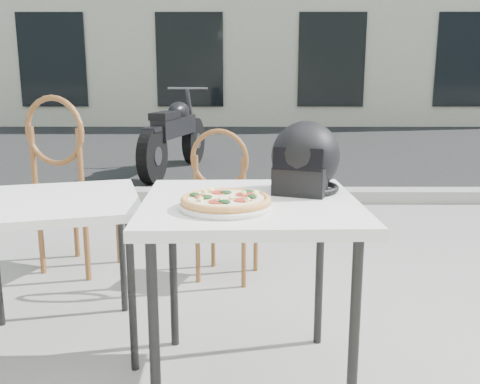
{
  "coord_description": "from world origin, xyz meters",
  "views": [
    {
      "loc": [
        -0.45,
        -2.2,
        1.22
      ],
      "look_at": [
        -0.46,
        -0.33,
        0.82
      ],
      "focal_mm": 40.0,
      "sensor_mm": 36.0,
      "label": 1
    }
  ],
  "objects_px": {
    "plate": "(226,206)",
    "helmet": "(305,161)",
    "cafe_chair_side": "(69,176)",
    "motorcycle": "(175,136)",
    "cafe_table_main": "(250,218)",
    "pizza": "(226,200)",
    "cafe_table_side": "(53,213)",
    "cafe_chair_main": "(224,197)"
  },
  "relations": [
    {
      "from": "pizza",
      "to": "cafe_table_side",
      "type": "height_order",
      "value": "pizza"
    },
    {
      "from": "plate",
      "to": "cafe_chair_main",
      "type": "xyz_separation_m",
      "value": [
        -0.05,
        1.27,
        -0.26
      ]
    },
    {
      "from": "plate",
      "to": "pizza",
      "type": "relative_size",
      "value": 0.96
    },
    {
      "from": "cafe_chair_side",
      "to": "pizza",
      "type": "bearing_deg",
      "value": 146.24
    },
    {
      "from": "pizza",
      "to": "cafe_table_side",
      "type": "relative_size",
      "value": 0.45
    },
    {
      "from": "pizza",
      "to": "motorcycle",
      "type": "xyz_separation_m",
      "value": [
        -0.8,
        5.0,
        -0.33
      ]
    },
    {
      "from": "cafe_table_main",
      "to": "cafe_table_side",
      "type": "xyz_separation_m",
      "value": [
        -0.86,
        0.31,
        -0.06
      ]
    },
    {
      "from": "cafe_chair_side",
      "to": "motorcycle",
      "type": "height_order",
      "value": "cafe_chair_side"
    },
    {
      "from": "helmet",
      "to": "cafe_chair_side",
      "type": "height_order",
      "value": "cafe_chair_side"
    },
    {
      "from": "motorcycle",
      "to": "helmet",
      "type": "bearing_deg",
      "value": -63.61
    },
    {
      "from": "plate",
      "to": "cafe_table_side",
      "type": "distance_m",
      "value": 0.91
    },
    {
      "from": "pizza",
      "to": "motorcycle",
      "type": "relative_size",
      "value": 0.19
    },
    {
      "from": "helmet",
      "to": "motorcycle",
      "type": "bearing_deg",
      "value": 123.56
    },
    {
      "from": "plate",
      "to": "cafe_chair_main",
      "type": "bearing_deg",
      "value": 92.2
    },
    {
      "from": "cafe_chair_side",
      "to": "helmet",
      "type": "bearing_deg",
      "value": 160.39
    },
    {
      "from": "cafe_table_main",
      "to": "helmet",
      "type": "distance_m",
      "value": 0.33
    },
    {
      "from": "cafe_table_main",
      "to": "pizza",
      "type": "relative_size",
      "value": 2.01
    },
    {
      "from": "helmet",
      "to": "cafe_chair_side",
      "type": "bearing_deg",
      "value": 160.16
    },
    {
      "from": "pizza",
      "to": "cafe_chair_main",
      "type": "relative_size",
      "value": 0.44
    },
    {
      "from": "cafe_table_main",
      "to": "motorcycle",
      "type": "distance_m",
      "value": 4.95
    },
    {
      "from": "cafe_chair_main",
      "to": "motorcycle",
      "type": "distance_m",
      "value": 3.81
    },
    {
      "from": "cafe_table_main",
      "to": "plate",
      "type": "relative_size",
      "value": 2.09
    },
    {
      "from": "plate",
      "to": "cafe_chair_side",
      "type": "relative_size",
      "value": 0.35
    },
    {
      "from": "pizza",
      "to": "cafe_table_main",
      "type": "bearing_deg",
      "value": 57.4
    },
    {
      "from": "motorcycle",
      "to": "plate",
      "type": "bearing_deg",
      "value": -67.78
    },
    {
      "from": "helmet",
      "to": "motorcycle",
      "type": "height_order",
      "value": "motorcycle"
    },
    {
      "from": "cafe_table_side",
      "to": "motorcycle",
      "type": "xyz_separation_m",
      "value": [
        -0.02,
        4.55,
        -0.16
      ]
    },
    {
      "from": "plate",
      "to": "motorcycle",
      "type": "xyz_separation_m",
      "value": [
        -0.8,
        5.0,
        -0.3
      ]
    },
    {
      "from": "pizza",
      "to": "helmet",
      "type": "distance_m",
      "value": 0.44
    },
    {
      "from": "plate",
      "to": "pizza",
      "type": "bearing_deg",
      "value": 94.89
    },
    {
      "from": "cafe_chair_main",
      "to": "cafe_table_side",
      "type": "relative_size",
      "value": 1.03
    },
    {
      "from": "cafe_chair_main",
      "to": "cafe_table_main",
      "type": "bearing_deg",
      "value": 112.65
    },
    {
      "from": "cafe_table_main",
      "to": "cafe_table_side",
      "type": "distance_m",
      "value": 0.92
    },
    {
      "from": "plate",
      "to": "helmet",
      "type": "relative_size",
      "value": 1.09
    },
    {
      "from": "cafe_table_side",
      "to": "cafe_chair_side",
      "type": "distance_m",
      "value": 0.99
    },
    {
      "from": "pizza",
      "to": "helmet",
      "type": "height_order",
      "value": "helmet"
    },
    {
      "from": "pizza",
      "to": "cafe_chair_side",
      "type": "xyz_separation_m",
      "value": [
        -1.01,
        1.41,
        -0.18
      ]
    },
    {
      "from": "plate",
      "to": "cafe_table_side",
      "type": "xyz_separation_m",
      "value": [
        -0.77,
        0.45,
        -0.14
      ]
    },
    {
      "from": "cafe_chair_side",
      "to": "motorcycle",
      "type": "xyz_separation_m",
      "value": [
        0.21,
        3.6,
        -0.15
      ]
    },
    {
      "from": "helmet",
      "to": "cafe_table_side",
      "type": "height_order",
      "value": "helmet"
    },
    {
      "from": "cafe_table_main",
      "to": "cafe_chair_side",
      "type": "bearing_deg",
      "value": 130.93
    },
    {
      "from": "cafe_chair_main",
      "to": "cafe_chair_side",
      "type": "bearing_deg",
      "value": 7.4
    }
  ]
}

